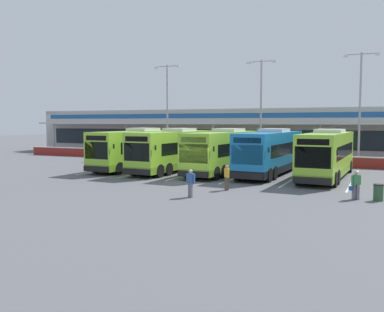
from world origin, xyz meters
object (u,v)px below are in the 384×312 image
lamp_post_east (360,102)px  lamp_post_centre (261,104)px  coach_bus_left_centre (175,151)px  coach_bus_centre (224,152)px  pedestrian_near_bin (191,182)px  lamp_post_west (167,105)px  coach_bus_leftmost (138,149)px  litter_bin (378,192)px  coach_bus_right_centre (271,153)px  pedestrian_with_handbag (356,184)px  pedestrian_in_dark_coat (227,177)px  coach_bus_rightmost (327,155)px

lamp_post_east → lamp_post_centre: bearing=175.4°
coach_bus_left_centre → coach_bus_centre: bearing=5.8°
pedestrian_near_bin → lamp_post_west: size_ratio=0.15×
coach_bus_leftmost → coach_bus_left_centre: 3.96m
coach_bus_leftmost → coach_bus_centre: (8.49, 0.22, 0.00)m
lamp_post_west → litter_bin: lamp_post_west is taller
coach_bus_leftmost → coach_bus_centre: size_ratio=1.00×
lamp_post_centre → pedestrian_near_bin: bearing=-84.4°
coach_bus_leftmost → litter_bin: size_ratio=13.15×
coach_bus_right_centre → pedestrian_with_handbag: (7.16, -9.35, -0.93)m
coach_bus_left_centre → litter_bin: coach_bus_left_centre is taller
lamp_post_centre → pedestrian_in_dark_coat: bearing=-80.6°
coach_bus_left_centre → litter_bin: (16.74, -8.22, -1.32)m
pedestrian_near_bin → litter_bin: size_ratio=1.74×
pedestrian_with_handbag → lamp_post_east: lamp_post_east is taller
pedestrian_with_handbag → pedestrian_in_dark_coat: (-7.64, 0.03, 0.02)m
coach_bus_rightmost → pedestrian_in_dark_coat: (-5.05, -8.77, -0.91)m
coach_bus_leftmost → coach_bus_rightmost: 16.92m
coach_bus_right_centre → lamp_post_east: 12.40m
coach_bus_leftmost → pedestrian_near_bin: size_ratio=7.55×
pedestrian_with_handbag → lamp_post_centre: bearing=118.8°
coach_bus_centre → pedestrian_with_handbag: 14.13m
coach_bus_right_centre → litter_bin: bearing=-48.0°
coach_bus_left_centre → lamp_post_east: (14.68, 10.74, 4.50)m
lamp_post_east → litter_bin: 19.94m
pedestrian_in_dark_coat → litter_bin: pedestrian_in_dark_coat is taller
coach_bus_centre → coach_bus_right_centre: (3.87, 0.57, 0.00)m
lamp_post_west → lamp_post_centre: same height
coach_bus_left_centre → lamp_post_west: 13.36m
coach_bus_centre → pedestrian_in_dark_coat: bearing=-68.9°
coach_bus_leftmost → lamp_post_west: size_ratio=1.11×
coach_bus_leftmost → pedestrian_with_handbag: bearing=-23.7°
coach_bus_rightmost → pedestrian_near_bin: (-6.08, -12.02, -0.91)m
pedestrian_with_handbag → litter_bin: (1.18, 0.09, -0.39)m
coach_bus_left_centre → coach_bus_rightmost: bearing=2.1°
coach_bus_rightmost → coach_bus_centre: bearing=-179.9°
coach_bus_leftmost → lamp_post_west: bearing=103.3°
pedestrian_with_handbag → lamp_post_west: lamp_post_west is taller
lamp_post_centre → litter_bin: (12.10, -19.77, -5.82)m
coach_bus_rightmost → coach_bus_left_centre: bearing=-177.9°
pedestrian_with_handbag → lamp_post_east: 19.83m
coach_bus_leftmost → pedestrian_near_bin: coach_bus_leftmost is taller
lamp_post_west → coach_bus_leftmost: bearing=-76.7°
pedestrian_in_dark_coat → pedestrian_near_bin: same height
coach_bus_right_centre → coach_bus_rightmost: 4.60m
coach_bus_left_centre → coach_bus_centre: size_ratio=1.00×
pedestrian_in_dark_coat → litter_bin: bearing=0.4°
litter_bin → pedestrian_in_dark_coat: bearing=-179.6°
lamp_post_west → pedestrian_with_handbag: bearing=-41.0°
coach_bus_centre → pedestrian_with_handbag: coach_bus_centre is taller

